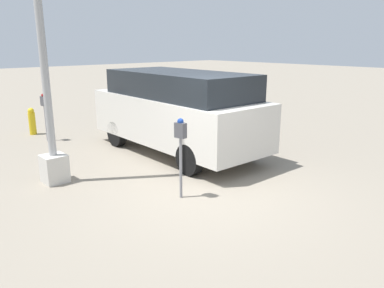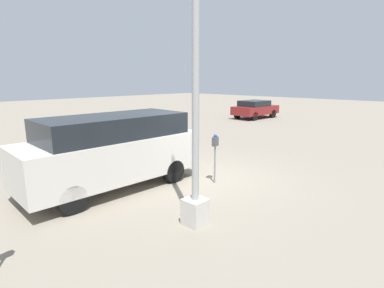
{
  "view_description": "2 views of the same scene",
  "coord_description": "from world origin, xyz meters",
  "px_view_note": "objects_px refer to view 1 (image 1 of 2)",
  "views": [
    {
      "loc": [
        -4.56,
        4.5,
        2.64
      ],
      "look_at": [
        0.43,
        -0.05,
        0.82
      ],
      "focal_mm": 35.0,
      "sensor_mm": 36.0,
      "label": 1
    },
    {
      "loc": [
        6.57,
        5.72,
        2.95
      ],
      "look_at": [
        0.38,
        -0.17,
        1.09
      ],
      "focal_mm": 28.0,
      "sensor_mm": 36.0,
      "label": 2
    }
  ],
  "objects_px": {
    "parking_meter_near": "(181,140)",
    "fire_hydrant": "(32,121)",
    "lamp_post": "(46,79)",
    "parking_meter_far": "(44,106)",
    "parked_van": "(177,109)"
  },
  "relations": [
    {
      "from": "lamp_post",
      "to": "fire_hydrant",
      "type": "xyz_separation_m",
      "value": [
        4.36,
        -1.15,
        -1.6
      ]
    },
    {
      "from": "lamp_post",
      "to": "fire_hydrant",
      "type": "bearing_deg",
      "value": -14.8
    },
    {
      "from": "parking_meter_far",
      "to": "fire_hydrant",
      "type": "bearing_deg",
      "value": -6.14
    },
    {
      "from": "parked_van",
      "to": "parking_meter_far",
      "type": "bearing_deg",
      "value": 31.84
    },
    {
      "from": "parked_van",
      "to": "fire_hydrant",
      "type": "bearing_deg",
      "value": 25.83
    },
    {
      "from": "parking_meter_near",
      "to": "parking_meter_far",
      "type": "bearing_deg",
      "value": -5.61
    },
    {
      "from": "parking_meter_near",
      "to": "fire_hydrant",
      "type": "height_order",
      "value": "parking_meter_near"
    },
    {
      "from": "lamp_post",
      "to": "parked_van",
      "type": "height_order",
      "value": "lamp_post"
    },
    {
      "from": "parking_meter_far",
      "to": "parked_van",
      "type": "bearing_deg",
      "value": -157.16
    },
    {
      "from": "parking_meter_near",
      "to": "lamp_post",
      "type": "xyz_separation_m",
      "value": [
        2.25,
        1.33,
        0.95
      ]
    },
    {
      "from": "parking_meter_far",
      "to": "parking_meter_near",
      "type": "bearing_deg",
      "value": 174.39
    },
    {
      "from": "parking_meter_near",
      "to": "fire_hydrant",
      "type": "relative_size",
      "value": 1.78
    },
    {
      "from": "parking_meter_far",
      "to": "lamp_post",
      "type": "height_order",
      "value": "lamp_post"
    },
    {
      "from": "lamp_post",
      "to": "parking_meter_far",
      "type": "bearing_deg",
      "value": -19.44
    },
    {
      "from": "lamp_post",
      "to": "parked_van",
      "type": "xyz_separation_m",
      "value": [
        -0.03,
        -3.11,
        -0.92
      ]
    }
  ]
}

